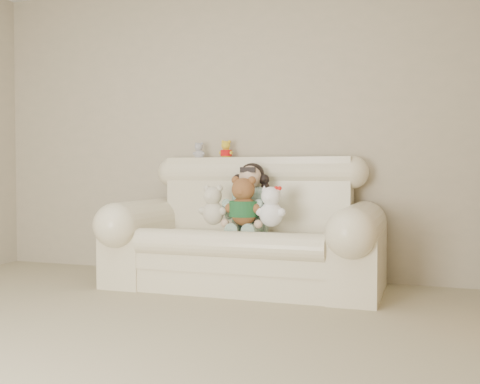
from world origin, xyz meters
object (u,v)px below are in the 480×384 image
cream_teddy (213,201)px  sofa (244,222)px  brown_teddy (244,196)px  white_cat (271,202)px  seated_child (251,197)px

cream_teddy → sofa: bearing=54.5°
brown_teddy → white_cat: bearing=16.1°
sofa → cream_teddy: 0.30m
white_cat → cream_teddy: white_cat is taller
brown_teddy → white_cat: (0.22, -0.01, -0.04)m
sofa → white_cat: (0.25, -0.13, 0.16)m
sofa → white_cat: size_ratio=5.87×
brown_teddy → sofa: bearing=124.9°
white_cat → cream_teddy: 0.46m
white_cat → cream_teddy: size_ratio=1.01×
sofa → brown_teddy: bearing=-73.5°
sofa → white_cat: bearing=-27.0°
seated_child → cream_teddy: seated_child is taller
seated_child → brown_teddy: bearing=-94.3°
brown_teddy → white_cat: brown_teddy is taller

